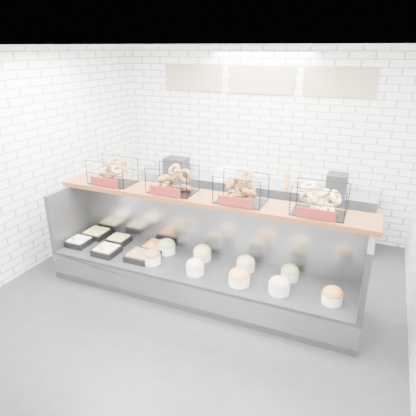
% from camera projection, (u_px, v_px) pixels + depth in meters
% --- Properties ---
extents(ground, '(5.50, 5.50, 0.00)m').
position_uv_depth(ground, '(189.00, 304.00, 5.06)').
color(ground, black).
rests_on(ground, ground).
extents(room_shell, '(5.02, 5.51, 3.01)m').
position_uv_depth(room_shell, '(208.00, 131.00, 4.82)').
color(room_shell, silver).
rests_on(room_shell, ground).
extents(display_case, '(4.00, 0.90, 1.20)m').
position_uv_depth(display_case, '(199.00, 268.00, 5.24)').
color(display_case, black).
rests_on(display_case, ground).
extents(bagel_shelf, '(4.10, 0.50, 0.40)m').
position_uv_depth(bagel_shelf, '(206.00, 187.00, 4.99)').
color(bagel_shelf, '#46210F').
rests_on(bagel_shelf, display_case).
extents(prep_counter, '(4.00, 0.60, 1.20)m').
position_uv_depth(prep_counter, '(250.00, 205.00, 6.96)').
color(prep_counter, '#93969B').
rests_on(prep_counter, ground).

